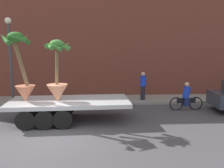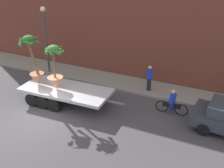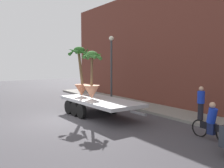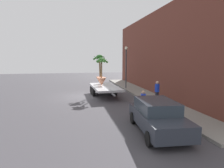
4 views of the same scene
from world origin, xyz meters
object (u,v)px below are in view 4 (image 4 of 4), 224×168
Objects in this scene: cyclist at (143,103)px; flatbed_trailer at (105,88)px; potted_palm_middle at (102,74)px; pedestrian_near_gate at (157,91)px; parked_car at (157,116)px; potted_palm_rear at (100,70)px; street_lamp at (126,62)px.

flatbed_trailer is at bearing -165.95° from cyclist.
potted_palm_middle is 1.59× the size of pedestrian_near_gate.
flatbed_trailer is 3.50× the size of cyclist.
pedestrian_near_gate is at bearing 39.90° from potted_palm_middle.
parked_car is 2.62× the size of pedestrian_near_gate.
flatbed_trailer is 9.70m from parked_car.
potted_palm_middle is at bearing -140.10° from pedestrian_near_gate.
pedestrian_near_gate is at bearing 31.51° from potted_palm_rear.
potted_palm_rear is 3.80m from street_lamp.
potted_palm_middle is (-0.21, -0.25, 1.38)m from flatbed_trailer.
potted_palm_middle is 0.56× the size of street_lamp.
parked_car reaches higher than flatbed_trailer.
cyclist is (8.04, 1.77, -1.70)m from potted_palm_rear.
parked_car is at bearing -24.96° from pedestrian_near_gate.
potted_palm_rear is 7.21m from pedestrian_near_gate.
street_lamp is (-13.02, 2.12, 2.40)m from parked_car.
cyclist is at bearing 170.55° from parked_car.
street_lamp reaches higher than potted_palm_rear.
cyclist is at bearing -44.13° from pedestrian_near_gate.
cyclist is 0.38× the size of street_lamp.
street_lamp reaches higher than flatbed_trailer.
cyclist is 1.08× the size of pedestrian_near_gate.
potted_palm_middle reaches higher than flatbed_trailer.
pedestrian_near_gate is (-5.36, 2.50, 0.21)m from parked_car.
pedestrian_near_gate is (-2.00, 1.94, 0.37)m from cyclist.
potted_palm_rear is at bearing -167.59° from cyclist.
potted_palm_rear is at bearing -173.59° from flatbed_trailer.
potted_palm_middle reaches higher than pedestrian_near_gate.
parked_car is at bearing -9.25° from street_lamp.
flatbed_trailer is 1.34× the size of street_lamp.
street_lamp reaches higher than parked_car.
cyclist is (6.49, 1.82, -1.47)m from potted_palm_middle.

